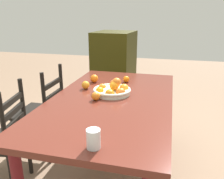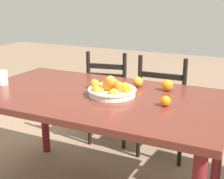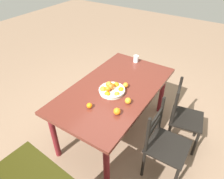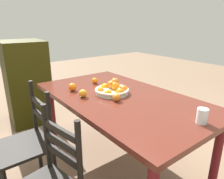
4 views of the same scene
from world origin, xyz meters
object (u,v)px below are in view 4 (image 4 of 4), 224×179
dining_table (120,104)px  fruit_bowl (113,90)px  orange_loose_3 (95,81)px  chair_near_window (27,145)px  orange_loose_2 (116,97)px  cabinet (27,82)px  drinking_glass (202,116)px  orange_loose_1 (73,87)px  orange_loose_0 (83,93)px

dining_table → fruit_bowl: fruit_bowl is taller
dining_table → orange_loose_3: bearing=-3.5°
chair_near_window → orange_loose_2: chair_near_window is taller
cabinet → drinking_glass: cabinet is taller
fruit_bowl → orange_loose_2: bearing=151.8°
orange_loose_1 → orange_loose_2: orange_loose_1 is taller
orange_loose_1 → drinking_glass: size_ratio=0.75×
dining_table → orange_loose_1: size_ratio=22.09×
dining_table → drinking_glass: (-0.75, -0.09, 0.14)m
dining_table → orange_loose_3: orange_loose_3 is taller
chair_near_window → orange_loose_1: bearing=105.8°
fruit_bowl → orange_loose_1: (0.30, 0.27, 0.00)m
cabinet → orange_loose_1: bearing=-171.3°
cabinet → orange_loose_3: bearing=-156.8°
orange_loose_2 → drinking_glass: size_ratio=0.65×
orange_loose_3 → orange_loose_0: bearing=133.2°
orange_loose_2 → drinking_glass: 0.70m
cabinet → orange_loose_3: size_ratio=18.72×
chair_near_window → dining_table: bearing=72.4°
cabinet → orange_loose_2: bearing=-167.0°
orange_loose_1 → drinking_glass: 1.21m
orange_loose_2 → orange_loose_0: bearing=34.9°
chair_near_window → drinking_glass: chair_near_window is taller
orange_loose_0 → drinking_glass: (-0.93, -0.39, 0.02)m
cabinet → orange_loose_3: 1.29m
chair_near_window → orange_loose_0: bearing=82.0°
chair_near_window → orange_loose_3: 0.95m
orange_loose_0 → orange_loose_1: (0.22, -0.01, 0.00)m
orange_loose_1 → drinking_glass: (-1.15, -0.38, 0.01)m
orange_loose_0 → orange_loose_3: 0.44m
orange_loose_3 → chair_near_window: bearing=105.9°
chair_near_window → cabinet: (1.44, -0.43, 0.14)m
orange_loose_2 → fruit_bowl: bearing=-28.2°
chair_near_window → orange_loose_0: (-0.06, -0.52, 0.37)m
dining_table → orange_loose_2: orange_loose_2 is taller
dining_table → chair_near_window: 0.88m
cabinet → orange_loose_1: size_ratio=15.08×
fruit_bowl → orange_loose_0: (0.08, 0.28, -0.00)m
cabinet → orange_loose_0: (-1.50, -0.09, 0.22)m
fruit_bowl → orange_loose_2: 0.20m
cabinet → fruit_bowl: bearing=-162.7°
orange_loose_0 → chair_near_window: bearing=83.1°
orange_loose_0 → cabinet: bearing=3.5°
chair_near_window → fruit_bowl: bearing=78.7°
fruit_bowl → orange_loose_1: size_ratio=4.15×
orange_loose_3 → drinking_glass: (-1.23, -0.06, 0.02)m
chair_near_window → orange_loose_2: (-0.32, -0.70, 0.36)m
cabinet → fruit_bowl: 1.64m
cabinet → drinking_glass: size_ratio=11.25×
dining_table → orange_loose_1: 0.51m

